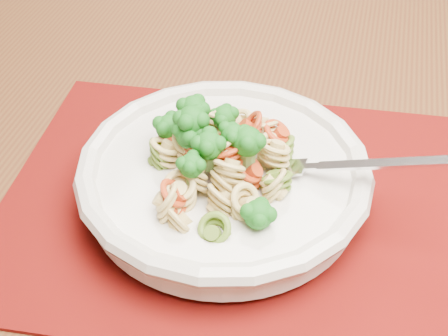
# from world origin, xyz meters

# --- Properties ---
(dining_table) EXTENTS (1.44, 1.00, 0.73)m
(dining_table) POSITION_xyz_m (-0.09, -0.05, 0.63)
(dining_table) COLOR #513016
(dining_table) RESTS_ON ground
(placemat) EXTENTS (0.44, 0.35, 0.00)m
(placemat) POSITION_xyz_m (-0.16, -0.14, 0.74)
(placemat) COLOR #540C03
(placemat) RESTS_ON dining_table
(pasta_bowl) EXTENTS (0.27, 0.27, 0.05)m
(pasta_bowl) POSITION_xyz_m (-0.17, -0.14, 0.77)
(pasta_bowl) COLOR beige
(pasta_bowl) RESTS_ON placemat
(pasta_broccoli_heap) EXTENTS (0.23, 0.23, 0.06)m
(pasta_broccoli_heap) POSITION_xyz_m (-0.17, -0.14, 0.78)
(pasta_broccoli_heap) COLOR tan
(pasta_broccoli_heap) RESTS_ON pasta_bowl
(fork) EXTENTS (0.18, 0.06, 0.08)m
(fork) POSITION_xyz_m (-0.11, -0.13, 0.78)
(fork) COLOR silver
(fork) RESTS_ON pasta_bowl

